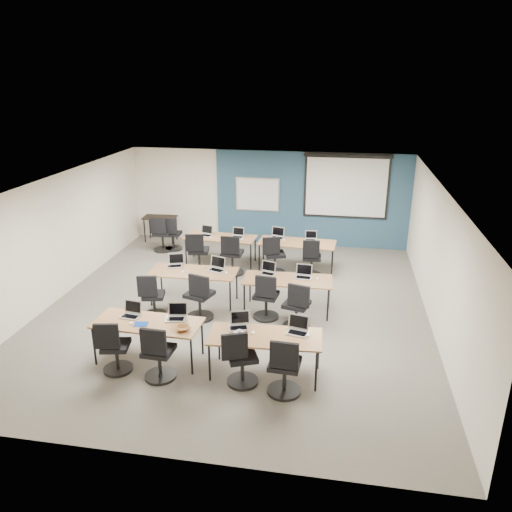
% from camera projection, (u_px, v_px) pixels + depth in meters
% --- Properties ---
extents(floor, '(8.00, 9.00, 0.02)m').
position_uv_depth(floor, '(236.00, 308.00, 10.71)').
color(floor, '#6B6354').
rests_on(floor, ground).
extents(ceiling, '(8.00, 9.00, 0.02)m').
position_uv_depth(ceiling, '(234.00, 184.00, 9.77)').
color(ceiling, white).
rests_on(ceiling, ground).
extents(wall_back, '(8.00, 0.04, 2.70)m').
position_uv_depth(wall_back, '(268.00, 198.00, 14.40)').
color(wall_back, beige).
rests_on(wall_back, ground).
extents(wall_front, '(8.00, 0.04, 2.70)m').
position_uv_depth(wall_front, '(158.00, 369.00, 6.08)').
color(wall_front, beige).
rests_on(wall_front, ground).
extents(wall_left, '(0.04, 9.00, 2.70)m').
position_uv_depth(wall_left, '(56.00, 238.00, 10.89)').
color(wall_left, beige).
rests_on(wall_left, ground).
extents(wall_right, '(0.04, 9.00, 2.70)m').
position_uv_depth(wall_right, '(438.00, 261.00, 9.59)').
color(wall_right, beige).
rests_on(wall_right, ground).
extents(blue_accent_panel, '(5.50, 0.04, 2.70)m').
position_uv_depth(blue_accent_panel, '(311.00, 200.00, 14.17)').
color(blue_accent_panel, '#3D5977').
rests_on(blue_accent_panel, wall_back).
extents(whiteboard, '(1.28, 0.03, 0.98)m').
position_uv_depth(whiteboard, '(257.00, 195.00, 14.35)').
color(whiteboard, '#B8B8B8').
rests_on(whiteboard, wall_back).
extents(projector_screen, '(2.40, 0.10, 1.82)m').
position_uv_depth(projector_screen, '(346.00, 183.00, 13.77)').
color(projector_screen, black).
rests_on(projector_screen, wall_back).
extents(training_table_front_left, '(1.85, 0.77, 0.73)m').
position_uv_depth(training_table_front_left, '(148.00, 324.00, 8.57)').
color(training_table_front_left, '#A55C29').
rests_on(training_table_front_left, floor).
extents(training_table_front_right, '(1.84, 0.77, 0.73)m').
position_uv_depth(training_table_front_right, '(265.00, 338.00, 8.12)').
color(training_table_front_right, '#9C693F').
rests_on(training_table_front_right, floor).
extents(training_table_mid_left, '(1.87, 0.78, 0.73)m').
position_uv_depth(training_table_mid_left, '(194.00, 273.00, 10.75)').
color(training_table_mid_left, '#956742').
rests_on(training_table_mid_left, floor).
extents(training_table_mid_right, '(1.84, 0.77, 0.73)m').
position_uv_depth(training_table_mid_right, '(288.00, 281.00, 10.35)').
color(training_table_mid_right, brown).
rests_on(training_table_mid_right, floor).
extents(training_table_back_left, '(1.84, 0.76, 0.73)m').
position_uv_depth(training_table_back_left, '(221.00, 238.00, 13.00)').
color(training_table_back_left, olive).
rests_on(training_table_back_left, floor).
extents(training_table_back_right, '(1.93, 0.81, 0.73)m').
position_uv_depth(training_table_back_right, '(297.00, 244.00, 12.59)').
color(training_table_back_right, '#996441').
rests_on(training_table_back_right, floor).
extents(laptop_0, '(0.33, 0.28, 0.25)m').
position_uv_depth(laptop_0, '(131.00, 313.00, 8.76)').
color(laptop_0, silver).
rests_on(laptop_0, training_table_front_left).
extents(mouse_0, '(0.08, 0.11, 0.03)m').
position_uv_depth(mouse_0, '(131.00, 323.00, 8.50)').
color(mouse_0, white).
rests_on(mouse_0, training_table_front_left).
extents(task_chair_0, '(0.49, 0.49, 0.98)m').
position_uv_depth(task_chair_0, '(114.00, 351.00, 8.29)').
color(task_chair_0, black).
rests_on(task_chair_0, floor).
extents(laptop_1, '(0.34, 0.29, 0.26)m').
position_uv_depth(laptop_1, '(177.00, 315.00, 8.67)').
color(laptop_1, '#A8A8AB').
rests_on(laptop_1, training_table_front_left).
extents(mouse_1, '(0.09, 0.11, 0.03)m').
position_uv_depth(mouse_1, '(189.00, 326.00, 8.39)').
color(mouse_1, white).
rests_on(mouse_1, training_table_front_left).
extents(task_chair_1, '(0.53, 0.53, 1.01)m').
position_uv_depth(task_chair_1, '(158.00, 357.00, 8.09)').
color(task_chair_1, black).
rests_on(task_chair_1, floor).
extents(laptop_2, '(0.33, 0.28, 0.25)m').
position_uv_depth(laptop_2, '(239.00, 324.00, 8.37)').
color(laptop_2, silver).
rests_on(laptop_2, training_table_front_right).
extents(mouse_2, '(0.07, 0.10, 0.04)m').
position_uv_depth(mouse_2, '(253.00, 333.00, 8.19)').
color(mouse_2, white).
rests_on(mouse_2, training_table_front_right).
extents(task_chair_2, '(0.54, 0.51, 0.99)m').
position_uv_depth(task_chair_2, '(240.00, 362.00, 7.95)').
color(task_chair_2, black).
rests_on(task_chair_2, floor).
extents(laptop_3, '(0.35, 0.30, 0.26)m').
position_uv_depth(laptop_3, '(298.00, 328.00, 8.21)').
color(laptop_3, '#B9B9C1').
rests_on(laptop_3, training_table_front_right).
extents(mouse_3, '(0.09, 0.12, 0.04)m').
position_uv_depth(mouse_3, '(308.00, 335.00, 8.11)').
color(mouse_3, white).
rests_on(mouse_3, training_table_front_right).
extents(task_chair_3, '(0.54, 0.54, 1.02)m').
position_uv_depth(task_chair_3, '(284.00, 371.00, 7.70)').
color(task_chair_3, black).
rests_on(task_chair_3, floor).
extents(laptop_4, '(0.34, 0.29, 0.26)m').
position_uv_depth(laptop_4, '(175.00, 263.00, 11.02)').
color(laptop_4, silver).
rests_on(laptop_4, training_table_mid_left).
extents(mouse_4, '(0.08, 0.11, 0.03)m').
position_uv_depth(mouse_4, '(183.00, 272.00, 10.68)').
color(mouse_4, white).
rests_on(mouse_4, training_table_mid_left).
extents(task_chair_4, '(0.48, 0.48, 0.97)m').
position_uv_depth(task_chair_4, '(152.00, 299.00, 10.19)').
color(task_chair_4, black).
rests_on(task_chair_4, floor).
extents(laptop_5, '(0.36, 0.31, 0.27)m').
position_uv_depth(laptop_5, '(217.00, 267.00, 10.80)').
color(laptop_5, '#BABABA').
rests_on(laptop_5, training_table_mid_left).
extents(mouse_5, '(0.09, 0.11, 0.04)m').
position_uv_depth(mouse_5, '(226.00, 273.00, 10.64)').
color(mouse_5, white).
rests_on(mouse_5, training_table_mid_left).
extents(task_chair_5, '(0.57, 0.56, 1.03)m').
position_uv_depth(task_chair_5, '(200.00, 300.00, 10.08)').
color(task_chair_5, black).
rests_on(task_chair_5, floor).
extents(laptop_6, '(0.32, 0.27, 0.24)m').
position_uv_depth(laptop_6, '(268.00, 271.00, 10.61)').
color(laptop_6, '#BBBBC3').
rests_on(laptop_6, training_table_mid_right).
extents(mouse_6, '(0.08, 0.11, 0.03)m').
position_uv_depth(mouse_6, '(276.00, 278.00, 10.35)').
color(mouse_6, white).
rests_on(mouse_6, training_table_mid_right).
extents(task_chair_6, '(0.53, 0.53, 1.00)m').
position_uv_depth(task_chair_6, '(266.00, 300.00, 10.10)').
color(task_chair_6, black).
rests_on(task_chair_6, floor).
extents(laptop_7, '(0.34, 0.29, 0.26)m').
position_uv_depth(laptop_7, '(304.00, 274.00, 10.41)').
color(laptop_7, silver).
rests_on(laptop_7, training_table_mid_right).
extents(mouse_7, '(0.09, 0.12, 0.04)m').
position_uv_depth(mouse_7, '(317.00, 279.00, 10.32)').
color(mouse_7, white).
rests_on(mouse_7, training_table_mid_right).
extents(task_chair_7, '(0.53, 0.53, 1.01)m').
position_uv_depth(task_chair_7, '(297.00, 310.00, 9.70)').
color(task_chair_7, black).
rests_on(task_chair_7, floor).
extents(laptop_8, '(0.33, 0.28, 0.25)m').
position_uv_depth(laptop_8, '(206.00, 233.00, 13.10)').
color(laptop_8, '#B4B4B8').
rests_on(laptop_8, training_table_back_left).
extents(mouse_8, '(0.10, 0.12, 0.04)m').
position_uv_depth(mouse_8, '(210.00, 238.00, 12.89)').
color(mouse_8, white).
rests_on(mouse_8, training_table_back_left).
extents(task_chair_8, '(0.55, 0.55, 1.03)m').
position_uv_depth(task_chair_8, '(198.00, 255.00, 12.57)').
color(task_chair_8, black).
rests_on(task_chair_8, floor).
extents(laptop_9, '(0.31, 0.26, 0.23)m').
position_uv_depth(laptop_9, '(238.00, 235.00, 12.96)').
color(laptop_9, silver).
rests_on(laptop_9, training_table_back_left).
extents(mouse_9, '(0.07, 0.10, 0.03)m').
position_uv_depth(mouse_9, '(242.00, 239.00, 12.77)').
color(mouse_9, white).
rests_on(mouse_9, training_table_back_left).
extents(task_chair_9, '(0.57, 0.57, 1.04)m').
position_uv_depth(task_chair_9, '(232.00, 258.00, 12.36)').
color(task_chair_9, black).
rests_on(task_chair_9, floor).
extents(laptop_10, '(0.35, 0.29, 0.26)m').
position_uv_depth(laptop_10, '(278.00, 235.00, 12.91)').
color(laptop_10, silver).
rests_on(laptop_10, training_table_back_right).
extents(mouse_10, '(0.09, 0.12, 0.04)m').
position_uv_depth(mouse_10, '(284.00, 240.00, 12.70)').
color(mouse_10, white).
rests_on(mouse_10, training_table_back_right).
extents(task_chair_10, '(0.55, 0.53, 1.01)m').
position_uv_depth(task_chair_10, '(274.00, 258.00, 12.38)').
color(task_chair_10, black).
rests_on(task_chair_10, floor).
extents(laptop_11, '(0.30, 0.26, 0.23)m').
position_uv_depth(laptop_11, '(311.00, 238.00, 12.72)').
color(laptop_11, '#AFAFAF').
rests_on(laptop_11, training_table_back_right).
extents(mouse_11, '(0.06, 0.10, 0.03)m').
position_uv_depth(mouse_11, '(318.00, 244.00, 12.44)').
color(mouse_11, white).
rests_on(mouse_11, training_table_back_right).
extents(task_chair_11, '(0.50, 0.50, 0.98)m').
position_uv_depth(task_chair_11, '(311.00, 261.00, 12.24)').
color(task_chair_11, black).
rests_on(task_chair_11, floor).
extents(blue_mousepad, '(0.25, 0.22, 0.01)m').
position_uv_depth(blue_mousepad, '(141.00, 324.00, 8.48)').
color(blue_mousepad, navy).
rests_on(blue_mousepad, training_table_front_left).
extents(snack_bowl, '(0.34, 0.34, 0.06)m').
position_uv_depth(snack_bowl, '(183.00, 328.00, 8.28)').
color(snack_bowl, brown).
rests_on(snack_bowl, training_table_front_left).
extents(snack_plate, '(0.18, 0.18, 0.01)m').
position_uv_depth(snack_plate, '(239.00, 332.00, 8.23)').
color(snack_plate, white).
rests_on(snack_plate, training_table_front_right).
extents(coffee_cup, '(0.08, 0.08, 0.06)m').
position_uv_depth(coffee_cup, '(239.00, 332.00, 8.13)').
color(coffee_cup, white).
rests_on(coffee_cup, snack_plate).
extents(utility_table, '(0.96, 0.53, 0.75)m').
position_uv_depth(utility_table, '(160.00, 220.00, 14.74)').
color(utility_table, black).
rests_on(utility_table, floor).
extents(spare_chair_a, '(0.49, 0.49, 0.97)m').
position_uv_depth(spare_chair_a, '(172.00, 237.00, 14.07)').
color(spare_chair_a, black).
rests_on(spare_chair_a, floor).
extents(spare_chair_b, '(0.53, 0.53, 1.01)m').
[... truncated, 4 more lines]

